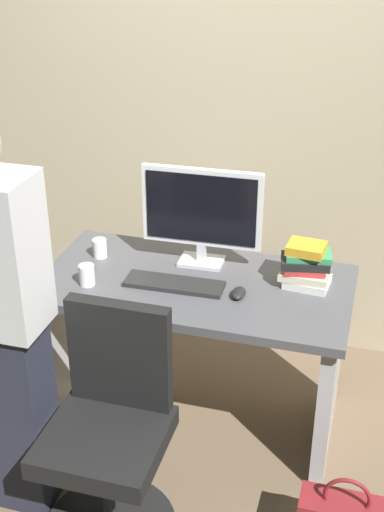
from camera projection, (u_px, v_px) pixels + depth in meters
name	position (u px, v px, depth m)	size (l,w,h in m)	color
ground_plane	(195.00, 415.00, 3.38)	(9.00, 9.00, 0.00)	brown
wall_back	(242.00, 66.00, 3.41)	(6.40, 0.10, 3.00)	tan
desk	(195.00, 327.00, 3.15)	(1.36, 0.70, 0.75)	#4C4C51
office_chair	(111.00, 438.00, 2.62)	(0.52, 0.52, 0.94)	black
monitor	(202.00, 212.00, 3.07)	(0.54, 0.15, 0.46)	silver
keyboard	(174.00, 284.00, 3.00)	(0.43, 0.13, 0.02)	#262626
mouse	(239.00, 293.00, 2.91)	(0.06, 0.10, 0.03)	black
cup_near_keyboard	(87.00, 275.00, 2.99)	(0.07, 0.07, 0.09)	white
cup_by_monitor	(100.00, 248.00, 3.23)	(0.07, 0.07, 0.09)	white
book_stack	(306.00, 266.00, 2.97)	(0.23, 0.17, 0.19)	white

